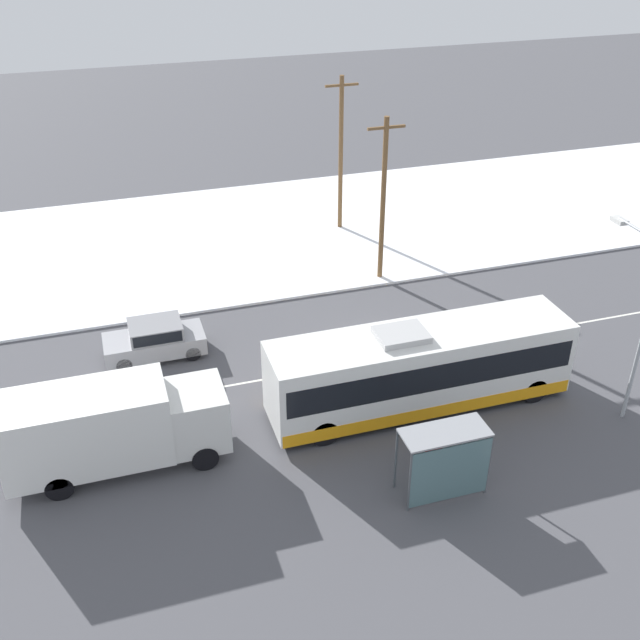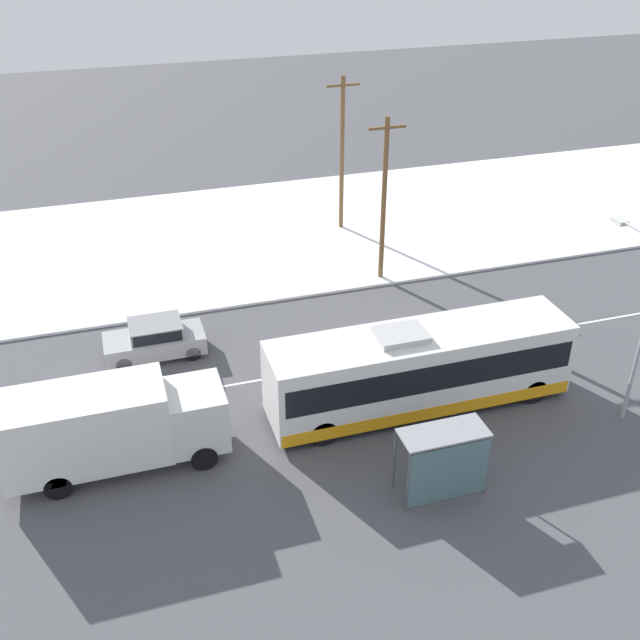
% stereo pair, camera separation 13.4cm
% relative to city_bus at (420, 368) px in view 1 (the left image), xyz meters
% --- Properties ---
extents(ground_plane, '(120.00, 120.00, 0.00)m').
position_rel_city_bus_xyz_m(ground_plane, '(-0.34, 3.30, -1.64)').
color(ground_plane, '#4C4C51').
extents(snow_lot, '(80.00, 15.15, 0.12)m').
position_rel_city_bus_xyz_m(snow_lot, '(-0.34, 16.84, -1.58)').
color(snow_lot, white).
rests_on(snow_lot, ground_plane).
extents(lane_marking_center, '(60.00, 0.12, 0.00)m').
position_rel_city_bus_xyz_m(lane_marking_center, '(-0.34, 3.30, -1.64)').
color(lane_marking_center, silver).
rests_on(lane_marking_center, ground_plane).
extents(city_bus, '(11.31, 2.57, 3.36)m').
position_rel_city_bus_xyz_m(city_bus, '(0.00, 0.00, 0.00)').
color(city_bus, white).
rests_on(city_bus, ground_plane).
extents(box_truck, '(7.22, 2.30, 3.10)m').
position_rel_city_bus_xyz_m(box_truck, '(-11.07, -0.12, 0.07)').
color(box_truck, silver).
rests_on(box_truck, ground_plane).
extents(sedan_car, '(4.07, 1.80, 1.55)m').
position_rel_city_bus_xyz_m(sedan_car, '(-8.98, 6.33, -0.80)').
color(sedan_car, '#9E9EA3').
rests_on(sedan_car, ground_plane).
extents(pedestrian_at_stop, '(0.62, 0.28, 1.73)m').
position_rel_city_bus_xyz_m(pedestrian_at_stop, '(-1.01, -3.48, -0.58)').
color(pedestrian_at_stop, '#23232D').
rests_on(pedestrian_at_stop, ground_plane).
extents(bus_shelter, '(2.78, 1.20, 2.40)m').
position_rel_city_bus_xyz_m(bus_shelter, '(-1.19, -4.70, 0.03)').
color(bus_shelter, gray).
rests_on(bus_shelter, ground_plane).
extents(streetlamp, '(0.36, 2.74, 7.06)m').
position_rel_city_bus_xyz_m(streetlamp, '(6.91, -2.41, 2.87)').
color(streetlamp, '#9EA3A8').
rests_on(streetlamp, ground_plane).
extents(utility_pole_roadside, '(1.80, 0.24, 8.06)m').
position_rel_city_bus_xyz_m(utility_pole_roadside, '(2.40, 10.03, 2.57)').
color(utility_pole_roadside, brown).
rests_on(utility_pole_roadside, ground_plane).
extents(utility_pole_snowlot, '(1.80, 0.24, 8.47)m').
position_rel_city_bus_xyz_m(utility_pole_snowlot, '(2.49, 16.43, 2.78)').
color(utility_pole_snowlot, brown).
rests_on(utility_pole_snowlot, ground_plane).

